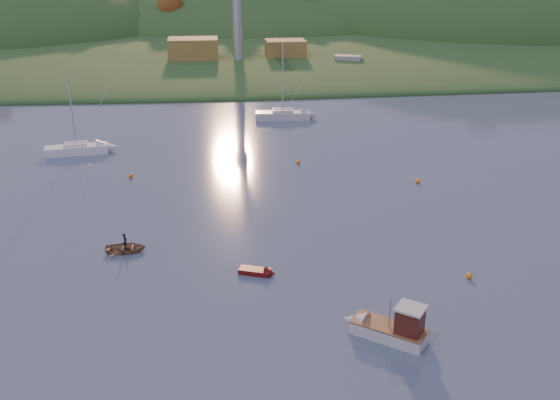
{
  "coord_description": "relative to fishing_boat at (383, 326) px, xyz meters",
  "views": [
    {
      "loc": [
        -4.31,
        -20.86,
        25.0
      ],
      "look_at": [
        1.96,
        35.73,
        2.35
      ],
      "focal_mm": 40.0,
      "sensor_mm": 36.0,
      "label": 1
    }
  ],
  "objects": [
    {
      "name": "far_shore",
      "position": [
        -6.91,
        214.87,
        -0.86
      ],
      "size": [
        620.0,
        220.0,
        1.5
      ],
      "primitive_type": "cube",
      "color": "#2B5522",
      "rests_on": "ground"
    },
    {
      "name": "shore_slope",
      "position": [
        -6.91,
        149.87,
        -0.86
      ],
      "size": [
        640.0,
        150.0,
        7.0
      ],
      "primitive_type": "ellipsoid",
      "color": "#2B5522",
      "rests_on": "ground"
    },
    {
      "name": "hill_center",
      "position": [
        3.09,
        194.87,
        -0.86
      ],
      "size": [
        140.0,
        120.0,
        36.0
      ],
      "primitive_type": "ellipsoid",
      "color": "#2B5522",
      "rests_on": "ground"
    },
    {
      "name": "hill_right",
      "position": [
        88.09,
        179.87,
        -0.86
      ],
      "size": [
        150.0,
        130.0,
        60.0
      ],
      "primitive_type": "ellipsoid",
      "color": "#2B5522",
      "rests_on": "ground"
    },
    {
      "name": "hillside_trees",
      "position": [
        -6.91,
        169.87,
        -0.86
      ],
      "size": [
        280.0,
        50.0,
        32.0
      ],
      "primitive_type": null,
      "color": "#1F4A1A",
      "rests_on": "ground"
    },
    {
      "name": "wharf",
      "position": [
        -1.91,
        106.87,
        0.34
      ],
      "size": [
        42.0,
        16.0,
        2.4
      ],
      "primitive_type": "cube",
      "color": "slate",
      "rests_on": "ground"
    },
    {
      "name": "shed_west",
      "position": [
        -14.91,
        107.87,
        3.94
      ],
      "size": [
        11.0,
        8.0,
        4.8
      ],
      "primitive_type": "cube",
      "color": "olive",
      "rests_on": "wharf"
    },
    {
      "name": "shed_east",
      "position": [
        6.09,
        108.87,
        3.54
      ],
      "size": [
        9.0,
        7.0,
        4.0
      ],
      "primitive_type": "cube",
      "color": "olive",
      "rests_on": "wharf"
    },
    {
      "name": "fishing_boat",
      "position": [
        0.0,
        0.0,
        0.0
      ],
      "size": [
        6.01,
        5.24,
        3.91
      ],
      "rotation": [
        0.0,
        0.0,
        2.48
      ],
      "color": "silver",
      "rests_on": "ground"
    },
    {
      "name": "sailboat_near",
      "position": [
        -29.41,
        46.07,
        -0.14
      ],
      "size": [
        8.33,
        3.62,
        11.17
      ],
      "rotation": [
        0.0,
        0.0,
        0.15
      ],
      "color": "white",
      "rests_on": "ground"
    },
    {
      "name": "sailboat_far",
      "position": [
        0.01,
        61.52,
        -0.09
      ],
      "size": [
        8.87,
        3.33,
        12.05
      ],
      "rotation": [
        0.0,
        0.0,
        -0.08
      ],
      "color": "silver",
      "rests_on": "ground"
    },
    {
      "name": "canoe",
      "position": [
        -19.44,
        15.5,
        -0.49
      ],
      "size": [
        3.63,
        2.62,
        0.74
      ],
      "primitive_type": "imported",
      "rotation": [
        0.0,
        0.0,
        1.56
      ],
      "color": "#90704F",
      "rests_on": "ground"
    },
    {
      "name": "paddler",
      "position": [
        -19.44,
        15.5,
        -0.1
      ],
      "size": [
        0.37,
        0.56,
        1.53
      ],
      "primitive_type": "imported",
      "rotation": [
        0.0,
        0.0,
        1.56
      ],
      "color": "black",
      "rests_on": "ground"
    },
    {
      "name": "red_tender",
      "position": [
        -7.67,
        9.89,
        -0.64
      ],
      "size": [
        3.28,
        2.12,
        1.06
      ],
      "rotation": [
        0.0,
        0.0,
        -0.37
      ],
      "color": "#570C0C",
      "rests_on": "ground"
    },
    {
      "name": "work_vessel",
      "position": [
        19.53,
        102.87,
        0.4
      ],
      "size": [
        14.68,
        9.41,
        3.55
      ],
      "rotation": [
        0.0,
        0.0,
        -0.35
      ],
      "color": "slate",
      "rests_on": "ground"
    },
    {
      "name": "buoy_0",
      "position": [
        9.24,
        7.31,
        -0.61
      ],
      "size": [
        0.5,
        0.5,
        0.5
      ],
      "primitive_type": "sphere",
      "color": "orange",
      "rests_on": "ground"
    },
    {
      "name": "buoy_1",
      "position": [
        12.24,
        29.99,
        -0.61
      ],
      "size": [
        0.5,
        0.5,
        0.5
      ],
      "primitive_type": "sphere",
      "color": "orange",
      "rests_on": "ground"
    },
    {
      "name": "buoy_3",
      "position": [
        -21.21,
        35.57,
        -0.61
      ],
      "size": [
        0.5,
        0.5,
        0.5
      ],
      "primitive_type": "sphere",
      "color": "orange",
      "rests_on": "ground"
    },
    {
      "name": "buoy_4",
      "position": [
        -0.61,
        38.67,
        -0.61
      ],
      "size": [
        0.5,
        0.5,
        0.5
      ],
      "primitive_type": "sphere",
      "color": "orange",
      "rests_on": "ground"
    }
  ]
}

